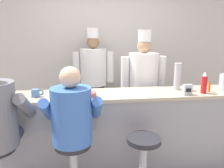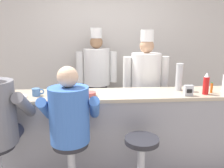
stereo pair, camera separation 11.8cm
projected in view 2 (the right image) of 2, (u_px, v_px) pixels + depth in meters
The scene contains 13 objects.
wall_back at pixel (109, 53), 4.01m from camera, with size 10.00×0.06×2.70m.
diner_counter at pixel (118, 131), 2.74m from camera, with size 3.07×0.55×0.98m.
ketchup_bottle_red at pixel (206, 84), 2.56m from camera, with size 0.07×0.07×0.26m.
hot_sauce_bottle_orange at pixel (212, 88), 2.64m from camera, with size 0.03×0.03×0.13m.
breakfast_plate at pixel (14, 97), 2.41m from camera, with size 0.28×0.28×0.05m.
cereal_bowl at pixel (89, 94), 2.50m from camera, with size 0.15×0.15×0.05m.
coffee_mug_blue at pixel (37, 92), 2.51m from camera, with size 0.14×0.09×0.09m.
cup_stack_steel at pixel (179, 77), 2.74m from camera, with size 0.09×0.09×0.34m.
napkin_dispenser_chrome at pixel (188, 91), 2.51m from camera, with size 0.10×0.06×0.12m.
diner_seated_blue at pixel (70, 119), 2.13m from camera, with size 0.58×0.58×1.39m.
empty_stool_round at pixel (141, 157), 2.25m from camera, with size 0.35×0.35×0.65m.
cook_in_whites_near at pixel (97, 76), 3.78m from camera, with size 0.70×0.45×1.78m.
cook_in_whites_far at pixel (146, 84), 3.26m from camera, with size 0.68×0.44×1.74m.
Camera 2 is at (-0.28, -2.26, 1.66)m, focal length 35.00 mm.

